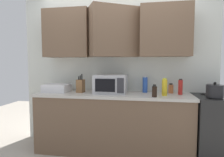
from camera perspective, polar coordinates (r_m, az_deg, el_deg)
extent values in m
cube|color=silver|center=(3.20, 1.23, 3.61)|extent=(3.18, 0.06, 2.60)
cube|color=brown|center=(3.26, -12.96, 12.77)|extent=(0.73, 0.33, 0.75)
cube|color=brown|center=(3.01, 0.58, 13.57)|extent=(0.80, 0.65, 0.75)
cube|color=brown|center=(3.02, 15.49, 13.37)|extent=(0.73, 0.33, 0.75)
cube|color=brown|center=(3.02, 0.22, -13.26)|extent=(2.28, 0.60, 0.86)
cube|color=beige|center=(2.91, 0.22, -4.80)|extent=(2.31, 0.63, 0.04)
cube|color=black|center=(3.13, 29.95, -12.82)|extent=(0.76, 0.64, 0.90)
cylinder|color=black|center=(2.85, 28.05, -5.02)|extent=(0.18, 0.18, 0.01)
cylinder|color=black|center=(3.11, 26.46, -4.19)|extent=(0.18, 0.18, 0.01)
cylinder|color=black|center=(2.83, 28.12, -3.27)|extent=(0.21, 0.21, 0.16)
sphere|color=black|center=(2.82, 28.20, -1.25)|extent=(0.04, 0.04, 0.04)
cube|color=#B7B7BC|center=(2.91, -0.39, -1.62)|extent=(0.48, 0.36, 0.28)
cube|color=black|center=(2.74, -2.08, -2.02)|extent=(0.29, 0.01, 0.18)
cube|color=#2D2D33|center=(2.70, 2.52, -2.11)|extent=(0.10, 0.01, 0.21)
cube|color=silver|center=(3.18, -16.03, -2.73)|extent=(0.38, 0.30, 0.12)
cube|color=brown|center=(3.02, -9.29, -2.21)|extent=(0.11, 0.13, 0.20)
cylinder|color=black|center=(3.01, -9.83, 0.15)|extent=(0.02, 0.02, 0.05)
cylinder|color=black|center=(3.00, -9.38, 0.28)|extent=(0.02, 0.02, 0.06)
cylinder|color=black|center=(2.99, -8.93, 0.49)|extent=(0.02, 0.02, 0.09)
cylinder|color=gold|center=(2.79, 15.29, -2.65)|extent=(0.07, 0.07, 0.22)
cylinder|color=yellow|center=(2.78, 15.34, -0.15)|extent=(0.06, 0.06, 0.02)
cylinder|color=#2D56B7|center=(3.03, 9.77, -1.86)|extent=(0.08, 0.08, 0.24)
cylinder|color=silver|center=(3.02, 9.80, 0.61)|extent=(0.05, 0.05, 0.03)
cylinder|color=#BC6638|center=(3.06, 17.02, -2.95)|extent=(0.07, 0.07, 0.13)
cylinder|color=black|center=(3.05, 17.06, -1.57)|extent=(0.05, 0.05, 0.02)
cylinder|color=red|center=(2.94, 19.60, -2.48)|extent=(0.06, 0.06, 0.21)
cylinder|color=black|center=(2.93, 19.66, -0.26)|extent=(0.04, 0.04, 0.02)
cylinder|color=black|center=(2.64, 12.46, -3.85)|extent=(0.07, 0.07, 0.14)
cylinder|color=black|center=(2.63, 12.49, -2.01)|extent=(0.04, 0.04, 0.03)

